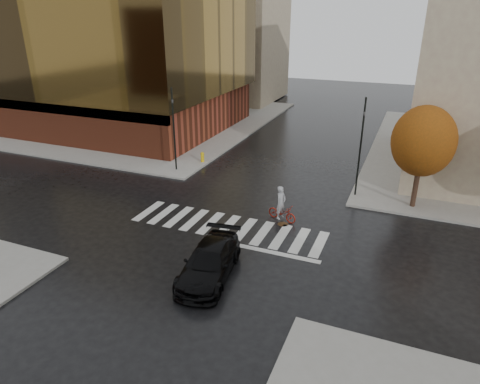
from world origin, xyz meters
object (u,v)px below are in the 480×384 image
Objects in this scene: sedan at (209,262)px; traffic_light_nw at (174,125)px; traffic_light_ne at (361,142)px; cyclist at (282,209)px; fire_hydrant at (202,156)px.

sedan is 0.82× the size of traffic_light_nw.
cyclist is at bearing 45.33° from traffic_light_ne.
traffic_light_nw reaches higher than fire_hydrant.
traffic_light_ne is at bearing -9.49° from fire_hydrant.
cyclist is 11.87m from traffic_light_nw.
traffic_light_ne is 7.93× the size of fire_hydrant.
sedan is 0.80× the size of traffic_light_ne.
traffic_light_ne is at bearing -16.80° from cyclist.
fire_hydrant is (-12.80, 2.14, -3.25)m from traffic_light_ne.
sedan is at bearing 57.13° from traffic_light_ne.
fire_hydrant is (-9.20, 7.50, -0.14)m from cyclist.
traffic_light_ne is at bearing 59.54° from sedan.
cyclist is at bearing 70.21° from sedan.
fire_hydrant is at bearing -20.29° from traffic_light_ne.
sedan is at bearing -174.33° from cyclist.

